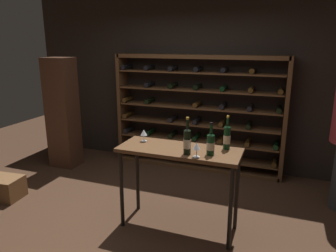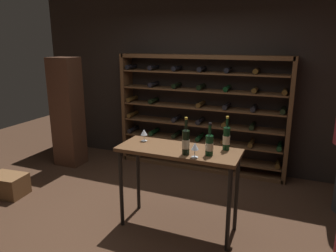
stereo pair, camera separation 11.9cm
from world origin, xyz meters
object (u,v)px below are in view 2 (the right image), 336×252
wine_bottle_amber_reserve (226,138)px  wine_bottle_black_capsule (209,144)px  display_cabinet (67,112)px  wine_glass_stemmed_right (144,133)px  wine_glass_stemmed_left (195,147)px  wine_crate (8,185)px  wine_rack (200,114)px  wine_bottle_gold_foil (186,141)px  tasting_table (178,159)px

wine_bottle_amber_reserve → wine_bottle_black_capsule: 0.26m
display_cabinet → wine_bottle_amber_reserve: display_cabinet is taller
wine_glass_stemmed_right → wine_glass_stemmed_left: wine_glass_stemmed_left is taller
wine_bottle_black_capsule → wine_glass_stemmed_right: bearing=168.2°
wine_crate → display_cabinet: size_ratio=0.27×
wine_rack → wine_glass_stemmed_right: wine_rack is taller
wine_rack → wine_bottle_amber_reserve: bearing=-64.5°
wine_bottle_gold_foil → wine_bottle_black_capsule: bearing=16.6°
tasting_table → wine_bottle_gold_foil: bearing=-46.9°
tasting_table → wine_crate: 2.53m
wine_bottle_gold_foil → wine_bottle_amber_reserve: wine_bottle_gold_foil is taller
wine_glass_stemmed_left → wine_bottle_black_capsule: bearing=45.1°
display_cabinet → wine_bottle_black_capsule: display_cabinet is taller
display_cabinet → wine_bottle_black_capsule: bearing=-23.3°
wine_glass_stemmed_left → tasting_table: bearing=142.2°
wine_rack → display_cabinet: size_ratio=1.52×
wine_bottle_amber_reserve → wine_bottle_black_capsule: (-0.12, -0.23, -0.02)m
wine_bottle_gold_foil → wine_rack: bearing=102.6°
tasting_table → wine_crate: size_ratio=2.73×
wine_rack → wine_glass_stemmed_left: wine_rack is taller
wine_glass_stemmed_right → wine_glass_stemmed_left: size_ratio=0.91×
wine_bottle_black_capsule → wine_glass_stemmed_right: size_ratio=2.41×
wine_bottle_gold_foil → wine_glass_stemmed_left: size_ratio=2.53×
display_cabinet → wine_bottle_gold_foil: (2.54, -1.26, 0.18)m
wine_crate → wine_bottle_amber_reserve: bearing=6.4°
wine_rack → wine_glass_stemmed_left: 2.05m
wine_bottle_amber_reserve → wine_rack: bearing=115.5°
wine_crate → wine_bottle_black_capsule: bearing=1.9°
wine_bottle_gold_foil → wine_glass_stemmed_left: 0.12m
wine_rack → wine_crate: wine_rack is taller
wine_rack → wine_crate: size_ratio=5.71×
display_cabinet → wine_bottle_amber_reserve: size_ratio=4.99×
wine_rack → display_cabinet: bearing=-162.4°
display_cabinet → wine_bottle_black_capsule: (2.76, -1.19, 0.16)m
wine_crate → wine_rack: bearing=42.5°
wine_glass_stemmed_left → wine_glass_stemmed_right: bearing=157.9°
tasting_table → wine_glass_stemmed_left: size_ratio=8.60×
wine_bottle_gold_foil → wine_bottle_amber_reserve: size_ratio=1.07×
wine_glass_stemmed_right → wine_bottle_black_capsule: bearing=-11.8°
wine_rack → wine_bottle_gold_foil: 1.98m
wine_crate → wine_glass_stemmed_right: (1.97, 0.26, 0.90)m
wine_crate → wine_glass_stemmed_right: 2.18m
wine_rack → tasting_table: wine_rack is taller
display_cabinet → wine_glass_stemmed_right: (1.95, -1.02, 0.14)m
wine_bottle_gold_foil → wine_bottle_black_capsule: size_ratio=1.15×
wine_bottle_gold_foil → tasting_table: bearing=133.1°
wine_rack → wine_crate: 2.99m
wine_rack → wine_glass_stemmed_left: size_ratio=18.02×
wine_bottle_black_capsule → wine_glass_stemmed_right: (-0.81, 0.17, -0.02)m
display_cabinet → wine_glass_stemmed_left: (2.65, -1.31, 0.15)m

